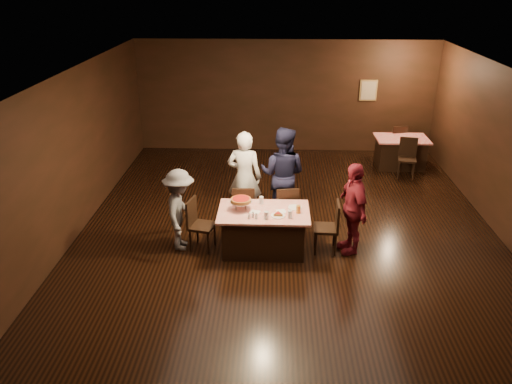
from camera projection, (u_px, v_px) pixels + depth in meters
room at (291, 127)px, 8.63m from camera, size 10.00×10.04×3.02m
main_table at (264, 230)px, 8.88m from camera, size 1.60×1.00×0.77m
back_table at (400, 152)px, 12.68m from camera, size 1.30×0.90×0.77m
chair_far_left at (244, 207)px, 9.54m from camera, size 0.44×0.44×0.95m
chair_far_right at (286, 208)px, 9.51m from camera, size 0.48×0.48×0.95m
chair_end_left at (202, 225)px, 8.88m from camera, size 0.51×0.51×0.95m
chair_end_right at (326, 227)px, 8.80m from camera, size 0.44×0.44×0.95m
chair_back_near at (407, 158)px, 12.01m from camera, size 0.50×0.50×0.95m
chair_back_far at (396, 142)px, 13.19m from camera, size 0.51×0.51×0.95m
diner_white_jacket at (245, 177)px, 9.74m from camera, size 0.73×0.53×1.85m
diner_navy_hoodie at (283, 174)px, 9.80m from camera, size 1.10×0.96×1.91m
diner_grey_knit at (180, 210)px, 8.80m from camera, size 0.59×0.99×1.50m
diner_red_shirt at (353, 208)px, 8.68m from camera, size 0.64×1.05×1.67m
pizza_stand at (241, 200)px, 8.70m from camera, size 0.38×0.38×0.22m
plate_with_slice at (278, 215)px, 8.54m from camera, size 0.25×0.25×0.06m
plate_empty at (295, 208)px, 8.83m from camera, size 0.25×0.25×0.01m
glass_front_left at (266, 215)px, 8.41m from camera, size 0.08×0.08×0.14m
glass_front_right at (290, 214)px, 8.45m from camera, size 0.08×0.08×0.14m
glass_amber at (298, 209)px, 8.62m from camera, size 0.08×0.08×0.14m
glass_back at (261, 200)px, 8.97m from camera, size 0.08×0.08×0.14m
condiments at (253, 216)px, 8.45m from camera, size 0.17×0.10×0.09m
napkin_center at (281, 211)px, 8.71m from camera, size 0.19×0.19×0.01m
napkin_left at (255, 212)px, 8.68m from camera, size 0.21×0.21×0.01m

